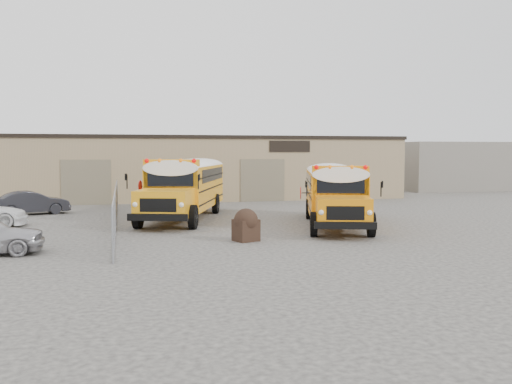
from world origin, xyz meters
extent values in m
plane|color=#353331|center=(0.00, 0.00, 0.00)|extent=(120.00, 120.00, 0.00)
cube|color=#9A815F|center=(0.00, 20.00, 2.25)|extent=(30.00, 10.00, 4.50)
cube|color=black|center=(0.00, 20.00, 4.55)|extent=(30.20, 10.20, 0.25)
cube|color=black|center=(6.00, 14.98, 3.90)|extent=(3.00, 0.08, 0.80)
cube|color=gray|center=(-8.00, 14.98, 1.50)|extent=(3.20, 0.08, 3.00)
cube|color=gray|center=(4.00, 14.98, 1.50)|extent=(3.20, 0.08, 3.00)
cylinder|color=gray|center=(-6.00, -6.00, 0.90)|extent=(0.07, 0.07, 1.80)
cylinder|color=gray|center=(-6.00, -3.00, 0.90)|extent=(0.07, 0.07, 1.80)
cylinder|color=gray|center=(-6.00, 0.00, 0.90)|extent=(0.07, 0.07, 1.80)
cylinder|color=gray|center=(-6.00, 3.00, 0.90)|extent=(0.07, 0.07, 1.80)
cylinder|color=gray|center=(-6.00, 6.00, 0.90)|extent=(0.07, 0.07, 1.80)
cylinder|color=gray|center=(-6.00, 9.00, 0.90)|extent=(0.07, 0.07, 1.80)
cylinder|color=gray|center=(-6.00, 12.00, 0.90)|extent=(0.07, 0.07, 1.80)
cylinder|color=gray|center=(-6.00, 3.00, 1.78)|extent=(0.05, 18.00, 0.05)
cylinder|color=gray|center=(-6.00, 3.00, 0.05)|extent=(0.05, 18.00, 0.05)
cube|color=gray|center=(-6.00, 3.00, 0.90)|extent=(0.02, 18.00, 1.70)
cube|color=gray|center=(24.00, 24.00, 2.20)|extent=(10.00, 8.00, 4.40)
cube|color=orange|center=(-0.25, 12.89, 1.66)|extent=(5.06, 8.59, 2.20)
cube|color=orange|center=(-1.86, 7.88, 1.18)|extent=(2.97, 2.97, 1.23)
cube|color=black|center=(-1.49, 9.03, 2.28)|extent=(2.12, 0.74, 0.81)
cube|color=white|center=(-0.25, 12.89, 2.92)|extent=(5.08, 8.67, 0.43)
cube|color=orange|center=(-1.42, 9.26, 2.95)|extent=(2.67, 1.32, 0.39)
sphere|color=#E50705|center=(-2.57, 9.37, 3.08)|extent=(0.21, 0.21, 0.21)
sphere|color=#E50705|center=(-0.42, 8.68, 3.08)|extent=(0.21, 0.21, 0.21)
sphere|color=orange|center=(-1.98, 9.18, 3.08)|extent=(0.21, 0.21, 0.21)
sphere|color=orange|center=(-1.01, 8.87, 3.08)|extent=(0.21, 0.21, 0.21)
cube|color=black|center=(-2.25, 6.68, 0.69)|extent=(2.58, 1.03, 0.30)
cube|color=black|center=(1.02, 16.84, 0.69)|extent=(2.57, 1.01, 0.30)
cube|color=black|center=(-0.25, 12.89, 1.58)|extent=(5.05, 8.45, 0.06)
cube|color=black|center=(-0.15, 13.20, 2.28)|extent=(4.69, 7.37, 0.67)
cylinder|color=black|center=(-3.04, 8.39, 0.56)|extent=(0.63, 1.16, 1.12)
cylinder|color=black|center=(-0.61, 7.60, 0.56)|extent=(0.63, 1.16, 1.12)
cylinder|color=black|center=(-0.97, 14.84, 0.56)|extent=(0.63, 1.16, 1.12)
cylinder|color=black|center=(1.47, 14.05, 0.56)|extent=(0.63, 1.16, 1.12)
cylinder|color=#BF0505|center=(-2.84, 10.79, 1.79)|extent=(0.21, 0.58, 0.60)
cube|color=orange|center=(6.19, 7.99, 1.53)|extent=(4.53, 7.92, 2.03)
cube|color=orange|center=(4.80, 3.34, 1.08)|extent=(2.71, 2.71, 1.14)
cube|color=black|center=(5.12, 4.40, 2.10)|extent=(1.96, 0.64, 0.74)
cube|color=white|center=(6.19, 7.99, 2.69)|extent=(4.55, 8.00, 0.40)
cube|color=orange|center=(5.18, 4.62, 2.72)|extent=(2.47, 1.17, 0.36)
sphere|color=#E50705|center=(4.12, 4.70, 2.84)|extent=(0.20, 0.20, 0.20)
sphere|color=#E50705|center=(6.11, 4.10, 2.84)|extent=(0.20, 0.20, 0.20)
sphere|color=orange|center=(4.67, 4.53, 2.84)|extent=(0.20, 0.20, 0.20)
sphere|color=orange|center=(5.57, 4.27, 2.84)|extent=(0.20, 0.20, 0.20)
cube|color=black|center=(4.47, 2.22, 0.63)|extent=(2.39, 0.90, 0.28)
cube|color=black|center=(7.28, 11.65, 0.63)|extent=(2.38, 0.88, 0.28)
cube|color=black|center=(6.19, 7.99, 1.46)|extent=(4.52, 7.79, 0.06)
cube|color=black|center=(6.27, 8.27, 2.10)|extent=(4.21, 6.79, 0.61)
cylinder|color=black|center=(3.70, 3.78, 0.51)|extent=(0.56, 1.07, 1.03)
cylinder|color=black|center=(5.96, 3.10, 0.51)|extent=(0.56, 1.07, 1.03)
cylinder|color=black|center=(5.49, 9.77, 0.51)|extent=(0.56, 1.07, 1.03)
cylinder|color=black|center=(7.75, 9.09, 0.51)|extent=(0.56, 1.07, 1.03)
cylinder|color=#BF0505|center=(3.84, 6.00, 1.65)|extent=(0.19, 0.54, 0.55)
cube|color=black|center=(-0.99, -2.47, 0.43)|extent=(1.09, 1.04, 0.86)
sphere|color=black|center=(-0.99, -2.47, 0.82)|extent=(0.95, 0.95, 0.95)
imported|color=black|center=(-10.65, 9.61, 0.66)|extent=(4.25, 2.68, 1.32)
camera|label=1|loc=(-5.67, -24.14, 3.48)|focal=40.00mm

